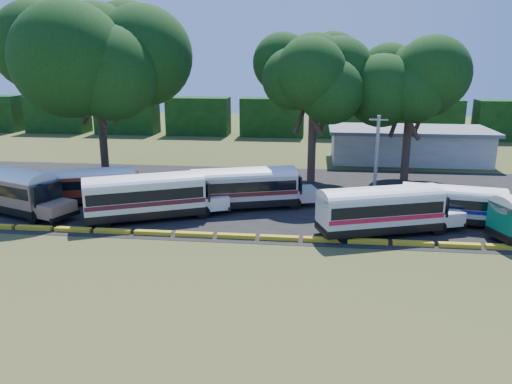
# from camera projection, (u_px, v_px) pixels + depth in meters

# --- Properties ---
(ground) EXTENTS (160.00, 160.00, 0.00)m
(ground) POSITION_uv_depth(u_px,v_px,m) (213.00, 242.00, 34.06)
(ground) COLOR #324517
(ground) RESTS_ON ground
(asphalt_strip) EXTENTS (64.00, 24.00, 0.02)m
(asphalt_strip) POSITION_uv_depth(u_px,v_px,m) (250.00, 196.00, 45.45)
(asphalt_strip) COLOR black
(asphalt_strip) RESTS_ON ground
(curb) EXTENTS (53.70, 0.45, 0.30)m
(curb) POSITION_uv_depth(u_px,v_px,m) (215.00, 235.00, 34.98)
(curb) COLOR gold
(curb) RESTS_ON ground
(terminal_building) EXTENTS (19.00, 9.00, 4.00)m
(terminal_building) POSITION_uv_depth(u_px,v_px,m) (408.00, 144.00, 60.27)
(terminal_building) COLOR beige
(terminal_building) RESTS_ON ground
(treeline_backdrop) EXTENTS (130.00, 4.00, 6.00)m
(treeline_backdrop) POSITION_uv_depth(u_px,v_px,m) (272.00, 117.00, 79.29)
(treeline_backdrop) COLOR black
(treeline_backdrop) RESTS_ON ground
(bus_beige) EXTENTS (11.48, 6.64, 3.70)m
(bus_beige) POSITION_uv_depth(u_px,v_px,m) (8.00, 187.00, 40.12)
(bus_beige) COLOR black
(bus_beige) RESTS_ON ground
(bus_red) EXTENTS (9.49, 5.41, 3.05)m
(bus_red) POSITION_uv_depth(u_px,v_px,m) (93.00, 183.00, 42.90)
(bus_red) COLOR black
(bus_red) RESTS_ON ground
(bus_cream_west) EXTENTS (11.14, 7.02, 3.62)m
(bus_cream_west) POSITION_uv_depth(u_px,v_px,m) (148.00, 194.00, 38.36)
(bus_cream_west) COLOR black
(bus_cream_west) RESTS_ON ground
(bus_cream_east) EXTENTS (10.88, 5.71, 3.48)m
(bus_cream_east) POSITION_uv_depth(u_px,v_px,m) (246.00, 186.00, 41.23)
(bus_cream_east) COLOR black
(bus_cream_east) RESTS_ON ground
(bus_white_red) EXTENTS (10.86, 5.98, 3.49)m
(bus_white_red) POSITION_uv_depth(u_px,v_px,m) (383.00, 208.00, 35.17)
(bus_white_red) COLOR black
(bus_white_red) RESTS_ON ground
(bus_white_blue) EXTENTS (9.27, 3.76, 2.97)m
(bus_white_blue) POSITION_uv_depth(u_px,v_px,m) (455.00, 203.00, 37.45)
(bus_white_blue) COLOR black
(bus_white_blue) RESTS_ON ground
(tree_west) EXTENTS (13.66, 13.66, 17.47)m
(tree_west) POSITION_uv_depth(u_px,v_px,m) (96.00, 55.00, 48.66)
(tree_west) COLOR #3D291E
(tree_west) RESTS_ON ground
(tree_center) EXTENTS (10.00, 10.00, 14.54)m
(tree_center) POSITION_uv_depth(u_px,v_px,m) (314.00, 72.00, 47.97)
(tree_center) COLOR #3D291E
(tree_center) RESTS_ON ground
(tree_east) EXTENTS (9.48, 9.48, 13.47)m
(tree_east) POSITION_uv_depth(u_px,v_px,m) (412.00, 82.00, 48.51)
(tree_east) COLOR #3D291E
(tree_east) RESTS_ON ground
(utility_pole) EXTENTS (1.60, 0.30, 7.42)m
(utility_pole) POSITION_uv_depth(u_px,v_px,m) (376.00, 157.00, 43.53)
(utility_pole) COLOR gray
(utility_pole) RESTS_ON ground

